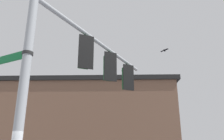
{
  "coord_description": "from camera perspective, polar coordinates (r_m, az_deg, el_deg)",
  "views": [
    {
      "loc": [
        -0.34,
        -5.89,
        2.1
      ],
      "look_at": [
        3.52,
        2.65,
        5.26
      ],
      "focal_mm": 38.18,
      "sensor_mm": 36.0,
      "label": 1
    }
  ],
  "objects": [
    {
      "name": "signal_pole",
      "position": [
        6.04,
        -20.55,
        -4.83
      ],
      "size": [
        0.24,
        0.24,
        6.84
      ],
      "primitive_type": "cylinder",
      "color": "#ADB2B7",
      "rests_on": "ground"
    },
    {
      "name": "bird_flying",
      "position": [
        14.22,
        12.46,
        4.63
      ],
      "size": [
        0.36,
        0.42,
        0.14
      ],
      "color": "black"
    },
    {
      "name": "tree_by_storefront",
      "position": [
        17.62,
        0.95,
        -12.73
      ],
      "size": [
        3.81,
        3.81,
        5.83
      ],
      "color": "#4C3823",
      "rests_on": "ground"
    },
    {
      "name": "storefront_building",
      "position": [
        17.68,
        -5.97,
        -14.55
      ],
      "size": [
        13.8,
        11.19,
        6.63
      ],
      "color": "brown",
      "rests_on": "ground"
    },
    {
      "name": "mast_arm",
      "position": [
        9.47,
        -2.59,
        6.11
      ],
      "size": [
        5.7,
        4.35,
        0.15
      ],
      "primitive_type": "cylinder",
      "rotation": [
        0.0,
        1.57,
        0.65
      ],
      "color": "#ADB2B7"
    },
    {
      "name": "street_name_sign",
      "position": [
        6.54,
        -21.33,
        3.21
      ],
      "size": [
        0.78,
        0.98,
        0.22
      ],
      "color": "#147238"
    },
    {
      "name": "traffic_light_mid_outer",
      "position": [
        11.14,
        3.52,
        -1.97
      ],
      "size": [
        0.54,
        0.49,
        1.31
      ],
      "color": "black"
    },
    {
      "name": "traffic_light_nearest_pole",
      "position": [
        8.34,
        -6.64,
        3.98
      ],
      "size": [
        0.54,
        0.49,
        1.31
      ],
      "color": "black"
    },
    {
      "name": "traffic_light_mid_inner",
      "position": [
        9.69,
        -0.82,
        0.58
      ],
      "size": [
        0.54,
        0.49,
        1.31
      ],
      "color": "black"
    }
  ]
}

